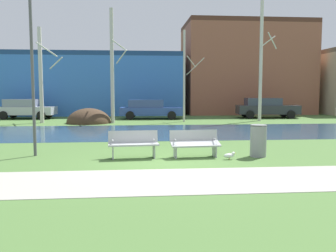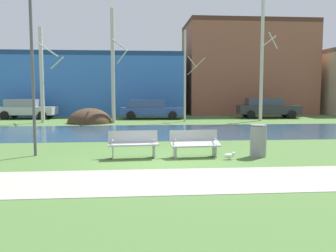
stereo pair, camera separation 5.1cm
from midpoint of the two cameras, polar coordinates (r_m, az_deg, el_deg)
name	(u,v)px [view 1 (the left image)]	position (r m, az deg, el deg)	size (l,w,h in m)	color
ground_plane	(151,128)	(20.99, -2.66, -0.39)	(120.00, 120.00, 0.00)	#476B33
paved_path_strip	(175,180)	(8.91, 0.93, -8.47)	(60.00, 2.55, 0.01)	#9E998E
river_band	(153,132)	(19.30, -2.43, -0.89)	(80.00, 7.40, 0.01)	#2D475B
soil_mound	(89,123)	(25.06, -12.27, 0.46)	(2.94, 2.90, 1.99)	#423021
bench_left	(133,143)	(11.79, -5.53, -2.73)	(1.63, 0.66, 0.87)	#9EA0A3
bench_right	(195,143)	(11.94, 4.07, -2.61)	(1.63, 0.66, 0.87)	#9EA0A3
trash_bin	(258,140)	(12.35, 13.76, -2.15)	(0.55, 0.55, 1.05)	gray
seagull	(229,155)	(11.70, 9.42, -4.53)	(0.39, 0.14, 0.24)	white
streetlamp	(31,32)	(12.95, -20.66, 13.52)	(0.32, 0.32, 6.18)	#4C4C51
birch_far_left	(41,74)	(25.98, -19.15, 7.63)	(1.65, 2.67, 6.33)	beige
birch_left	(112,66)	(24.68, -8.71, 9.27)	(1.13, 1.87, 7.51)	#BCB7A8
birch_center_left	(185,76)	(25.57, 2.57, 7.85)	(1.46, 2.15, 6.30)	#BCB7A8
birch_center	(261,58)	(27.24, 14.27, 10.23)	(1.21, 2.05, 8.85)	beige
parked_van_nearest_silver	(25,108)	(30.25, -21.39, 2.55)	(4.38, 2.26, 1.51)	#B2B5BC
parked_sedan_second_blue	(150,109)	(28.10, -2.92, 2.69)	(4.84, 2.22, 1.46)	#2D4793
parked_hatch_third_dark	(266,108)	(30.06, 15.00, 2.79)	(4.92, 2.23, 1.58)	#282B30
building_blue_store	(88,84)	(34.65, -12.43, 6.37)	(16.88, 6.45, 5.50)	#3870C6
building_brick_low	(245,69)	(36.31, 11.86, 8.72)	(11.57, 6.81, 8.51)	brown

